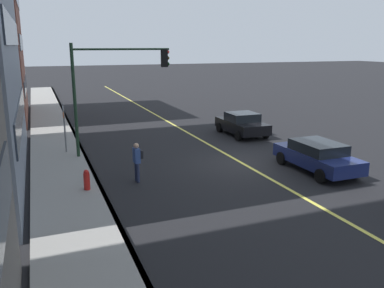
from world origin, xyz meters
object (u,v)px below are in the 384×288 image
car_black (242,124)px  traffic_light_mast (113,79)px  fire_hydrant (87,182)px  car_navy (317,156)px  street_sign_post (64,125)px  pedestrian_with_backpack (137,159)px

car_black → traffic_light_mast: 9.13m
fire_hydrant → car_black: bearing=-55.8°
car_navy → traffic_light_mast: size_ratio=0.78×
street_sign_post → traffic_light_mast: bearing=-114.0°
pedestrian_with_backpack → fire_hydrant: pedestrian_with_backpack is taller
car_black → pedestrian_with_backpack: (-6.42, 8.27, 0.23)m
car_navy → traffic_light_mast: bearing=53.4°
car_navy → street_sign_post: 12.47m
pedestrian_with_backpack → car_black: bearing=-52.2°
car_black → traffic_light_mast: (-2.02, 8.31, 3.20)m
pedestrian_with_backpack → traffic_light_mast: (4.40, 0.04, 2.96)m
pedestrian_with_backpack → fire_hydrant: (-0.66, 2.14, -0.49)m
car_navy → fire_hydrant: car_navy is taller
traffic_light_mast → fire_hydrant: (-5.06, 2.10, -3.45)m
car_black → street_sign_post: street_sign_post is taller
fire_hydrant → pedestrian_with_backpack: bearing=-72.9°
traffic_light_mast → fire_hydrant: 6.48m
traffic_light_mast → fire_hydrant: traffic_light_mast is taller
car_black → car_navy: bearing=177.1°
car_navy → street_sign_post: bearing=56.0°
car_black → fire_hydrant: (-7.08, 10.41, -0.26)m
car_navy → street_sign_post: (6.96, 10.31, 0.85)m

